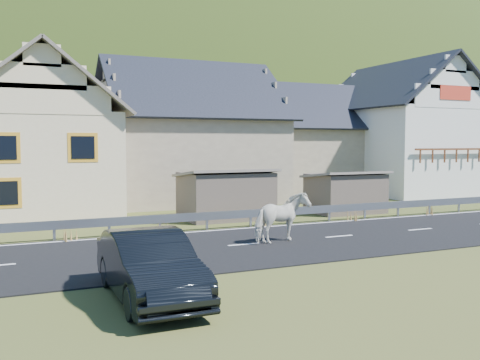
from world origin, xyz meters
name	(u,v)px	position (x,y,z in m)	size (l,w,h in m)	color
ground	(339,237)	(0.00, 0.00, 0.00)	(160.00, 160.00, 0.00)	#344218
road	(339,237)	(0.00, 0.00, 0.02)	(60.00, 7.00, 0.04)	black
lane_markings	(339,236)	(0.00, 0.00, 0.04)	(60.00, 6.60, 0.01)	silver
guardrail	(291,211)	(0.00, 3.68, 0.56)	(28.10, 0.09, 0.75)	#93969B
shed_left	(225,196)	(-2.00, 6.50, 1.10)	(4.30, 3.30, 2.40)	#6C5C4F
shed_right	(345,193)	(4.50, 6.00, 1.00)	(3.80, 2.90, 2.20)	#6C5C4F
house_cream	(37,128)	(-10.00, 12.00, 4.36)	(7.80, 9.80, 8.30)	beige
house_stone_a	(188,126)	(-1.00, 15.00, 4.63)	(10.80, 9.80, 8.90)	tan
house_stone_b	(309,134)	(9.00, 17.00, 4.24)	(9.80, 8.80, 8.10)	tan
house_white	(401,123)	(15.00, 14.00, 5.06)	(8.80, 10.80, 9.70)	silver
mountain	(55,210)	(5.00, 180.00, -20.00)	(440.00, 280.00, 260.00)	#263814
horse	(282,218)	(-2.59, -0.18, 0.93)	(2.12, 0.96, 1.79)	silver
car	(150,266)	(-8.65, -4.96, 0.78)	(1.65, 4.74, 1.56)	black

